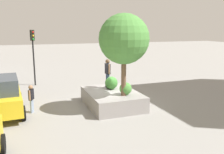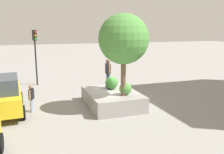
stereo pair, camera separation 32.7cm
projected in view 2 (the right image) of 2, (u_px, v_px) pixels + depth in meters
The scene contains 10 objects.
ground_plane at pixel (109, 104), 15.31m from camera, with size 120.00×120.00×0.00m, color gray.
planter_ledge at pixel (112, 99), 14.83m from camera, with size 4.09×2.94×0.89m, color gray.
plaza_tree at pixel (124, 39), 13.25m from camera, with size 2.78×2.78×4.59m.
boxwood_shrub at pixel (112, 83), 15.27m from camera, with size 0.80×0.80×0.80m, color #3D7A33.
hedge_clump at pixel (125, 89), 13.97m from camera, with size 0.72×0.72×0.72m, color #4C8C3D.
skateboard at pixel (108, 87), 15.64m from camera, with size 0.82×0.30×0.07m.
skateboarder at pixel (108, 71), 15.44m from camera, with size 0.61×0.28×1.79m.
taxi_cab at pixel (2, 95), 13.35m from camera, with size 4.63×2.34×2.10m.
traffic_light_corner at pixel (35, 48), 19.82m from camera, with size 0.37×0.36×4.53m.
pedestrian_crossing at pixel (31, 96), 13.66m from camera, with size 0.50×0.33×1.58m.
Camera 2 is at (-13.95, 4.59, 4.67)m, focal length 39.04 mm.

